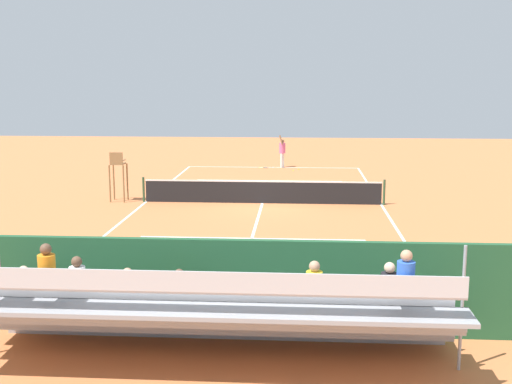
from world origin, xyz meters
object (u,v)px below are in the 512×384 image
at_px(tennis_net, 262,192).
at_px(bleacher_stand, 209,311).
at_px(equipment_bag, 283,314).
at_px(tennis_player, 282,150).
at_px(tennis_ball_far, 299,169).
at_px(tennis_racket, 262,167).
at_px(tennis_ball_near, 293,170).
at_px(courtside_bench, 366,298).
at_px(umpire_chair, 118,171).

distance_m(tennis_net, bleacher_stand, 15.37).
height_order(equipment_bag, tennis_player, tennis_player).
relative_size(equipment_bag, tennis_ball_far, 13.64).
xyz_separation_m(bleacher_stand, tennis_racket, (0.55, -26.16, -0.95)).
bearing_deg(equipment_bag, tennis_ball_near, -89.95).
distance_m(bleacher_stand, tennis_ball_near, 24.97).
height_order(tennis_net, tennis_player, tennis_player).
xyz_separation_m(tennis_net, equipment_bag, (-1.23, 13.40, -0.32)).
height_order(tennis_racket, tennis_ball_far, tennis_ball_far).
bearing_deg(courtside_bench, umpire_chair, -55.25).
height_order(tennis_net, tennis_racket, tennis_net).
distance_m(equipment_bag, tennis_ball_near, 22.96).
distance_m(courtside_bench, equipment_bag, 1.85).
relative_size(tennis_net, equipment_bag, 11.44).
bearing_deg(tennis_ball_far, tennis_ball_near, 58.09).
bearing_deg(equipment_bag, bleacher_stand, 55.59).
bearing_deg(equipment_bag, tennis_player, -88.40).
distance_m(umpire_chair, courtside_bench, 16.21).
distance_m(tennis_player, tennis_ball_near, 1.87).
distance_m(courtside_bench, tennis_ball_near, 22.91).
distance_m(equipment_bag, tennis_racket, 24.27).
relative_size(bleacher_stand, tennis_ball_near, 137.27).
xyz_separation_m(tennis_net, tennis_ball_near, (-1.21, -9.55, -0.47)).
bearing_deg(bleacher_stand, tennis_net, -90.45).
bearing_deg(umpire_chair, tennis_net, 179.72).
relative_size(tennis_ball_near, tennis_ball_far, 1.00).
bearing_deg(courtside_bench, tennis_ball_near, -85.43).
height_order(umpire_chair, tennis_player, umpire_chair).
xyz_separation_m(tennis_player, tennis_ball_near, (-0.66, 1.45, -0.98)).
distance_m(tennis_racket, tennis_ball_far, 2.30).
bearing_deg(tennis_ball_near, tennis_net, 82.81).
distance_m(tennis_player, tennis_racket, 1.58).
bearing_deg(tennis_player, tennis_ball_far, 135.37).
bearing_deg(tennis_ball_near, tennis_player, -65.42).
relative_size(courtside_bench, tennis_ball_near, 27.27).
height_order(equipment_bag, tennis_ball_near, equipment_bag).
bearing_deg(courtside_bench, bleacher_stand, 33.61).
bearing_deg(tennis_player, equipment_bag, 91.60).
distance_m(umpire_chair, tennis_racket, 12.17).
height_order(bleacher_stand, equipment_bag, bleacher_stand).
relative_size(tennis_player, tennis_racket, 3.29).
relative_size(equipment_bag, tennis_player, 0.47).
xyz_separation_m(tennis_net, tennis_racket, (0.67, -10.79, -0.49)).
relative_size(umpire_chair, tennis_player, 1.11).
bearing_deg(tennis_racket, tennis_net, 93.53).
xyz_separation_m(umpire_chair, tennis_racket, (-5.53, -10.76, -1.30)).
bearing_deg(tennis_net, tennis_ball_far, -98.56).
height_order(tennis_net, umpire_chair, umpire_chair).
relative_size(equipment_bag, tennis_ball_near, 13.64).
relative_size(tennis_net, tennis_ball_near, 156.06).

